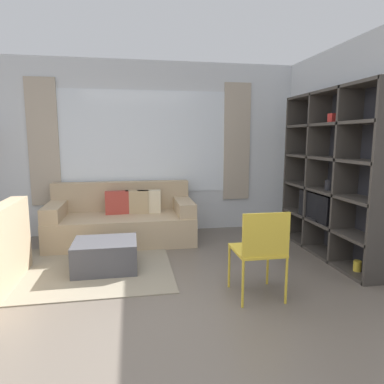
{
  "coord_description": "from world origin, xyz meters",
  "views": [
    {
      "loc": [
        -0.23,
        -2.49,
        1.51
      ],
      "look_at": [
        0.51,
        1.66,
        0.85
      ],
      "focal_mm": 32.0,
      "sensor_mm": 36.0,
      "label": 1
    }
  ],
  "objects_px": {
    "shelving_unit": "(332,176)",
    "couch_main": "(123,221)",
    "folding_chair": "(260,247)",
    "ottoman": "(106,255)"
  },
  "relations": [
    {
      "from": "shelving_unit",
      "to": "couch_main",
      "type": "relative_size",
      "value": 1.02
    },
    {
      "from": "couch_main",
      "to": "ottoman",
      "type": "relative_size",
      "value": 2.91
    },
    {
      "from": "shelving_unit",
      "to": "folding_chair",
      "type": "height_order",
      "value": "shelving_unit"
    },
    {
      "from": "couch_main",
      "to": "folding_chair",
      "type": "distance_m",
      "value": 2.51
    },
    {
      "from": "couch_main",
      "to": "ottoman",
      "type": "distance_m",
      "value": 1.16
    },
    {
      "from": "couch_main",
      "to": "shelving_unit",
      "type": "bearing_deg",
      "value": -22.25
    },
    {
      "from": "folding_chair",
      "to": "couch_main",
      "type": "bearing_deg",
      "value": -58.47
    },
    {
      "from": "shelving_unit",
      "to": "couch_main",
      "type": "distance_m",
      "value": 2.97
    },
    {
      "from": "shelving_unit",
      "to": "couch_main",
      "type": "xyz_separation_m",
      "value": [
        -2.67,
        1.09,
        -0.73
      ]
    },
    {
      "from": "folding_chair",
      "to": "shelving_unit",
      "type": "bearing_deg",
      "value": -142.46
    }
  ]
}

